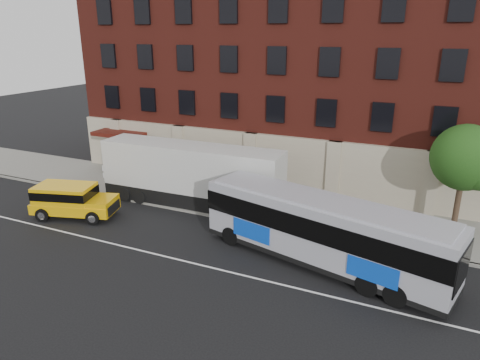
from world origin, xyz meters
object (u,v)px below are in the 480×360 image
at_px(sign_pole, 106,176).
at_px(shipping_container, 191,176).
at_px(city_bus, 323,229).
at_px(yellow_suv, 71,199).
at_px(street_tree, 466,160).

distance_m(sign_pole, shipping_container, 6.36).
bearing_deg(city_bus, sign_pole, 169.20).
xyz_separation_m(yellow_suv, shipping_container, (5.85, 4.76, 0.85)).
distance_m(sign_pole, city_bus, 16.32).
height_order(sign_pole, shipping_container, shipping_container).
bearing_deg(sign_pole, yellow_suv, -83.93).
bearing_deg(sign_pole, city_bus, -10.80).
height_order(street_tree, shipping_container, street_tree).
bearing_deg(yellow_suv, shipping_container, 39.13).
xyz_separation_m(sign_pole, street_tree, (22.04, 3.34, 2.96)).
bearing_deg(sign_pole, shipping_container, 9.73).
bearing_deg(street_tree, sign_pole, -171.39).
height_order(city_bus, yellow_suv, city_bus).
relative_size(sign_pole, yellow_suv, 0.46).
bearing_deg(yellow_suv, street_tree, 17.98).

